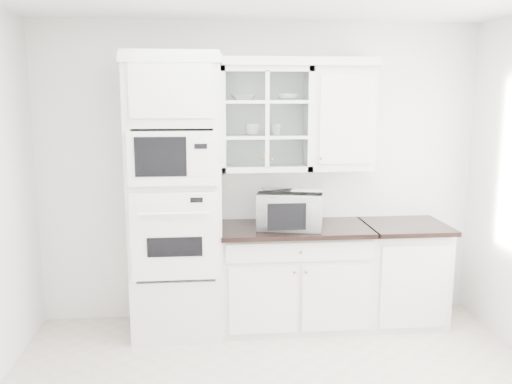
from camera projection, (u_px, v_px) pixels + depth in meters
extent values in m
cube|color=white|center=(260.00, 173.00, 4.96)|extent=(4.00, 0.02, 2.70)
cube|color=silver|center=(176.00, 197.00, 4.61)|extent=(0.76, 0.65, 2.40)
cube|color=white|center=(175.00, 237.00, 4.33)|extent=(0.70, 0.03, 0.72)
cube|color=black|center=(175.00, 247.00, 4.32)|extent=(0.44, 0.01, 0.16)
cube|color=white|center=(173.00, 159.00, 4.22)|extent=(0.70, 0.03, 0.43)
cube|color=black|center=(161.00, 157.00, 4.19)|extent=(0.40, 0.01, 0.31)
cube|color=silver|center=(294.00, 278.00, 4.86)|extent=(1.30, 0.60, 0.88)
cube|color=black|center=(295.00, 229.00, 4.75)|extent=(1.32, 0.67, 0.04)
cube|color=silver|center=(402.00, 274.00, 4.95)|extent=(0.70, 0.60, 0.88)
cube|color=black|center=(406.00, 226.00, 4.84)|extent=(0.72, 0.67, 0.04)
cube|color=silver|center=(265.00, 119.00, 4.72)|extent=(0.80, 0.33, 0.90)
cube|color=silver|center=(265.00, 136.00, 4.75)|extent=(0.74, 0.29, 0.02)
cube|color=silver|center=(265.00, 102.00, 4.70)|extent=(0.74, 0.29, 0.02)
cube|color=silver|center=(341.00, 119.00, 4.78)|extent=(0.55, 0.33, 0.90)
cube|color=white|center=(253.00, 62.00, 4.60)|extent=(2.14, 0.38, 0.07)
imported|color=white|center=(290.00, 209.00, 4.69)|extent=(0.64, 0.57, 0.32)
imported|color=white|center=(243.00, 97.00, 4.65)|extent=(0.22, 0.22, 0.05)
imported|color=white|center=(288.00, 97.00, 4.70)|extent=(0.22, 0.22, 0.06)
imported|color=white|center=(253.00, 129.00, 4.71)|extent=(0.16, 0.16, 0.10)
imported|color=white|center=(276.00, 129.00, 4.76)|extent=(0.13, 0.13, 0.10)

